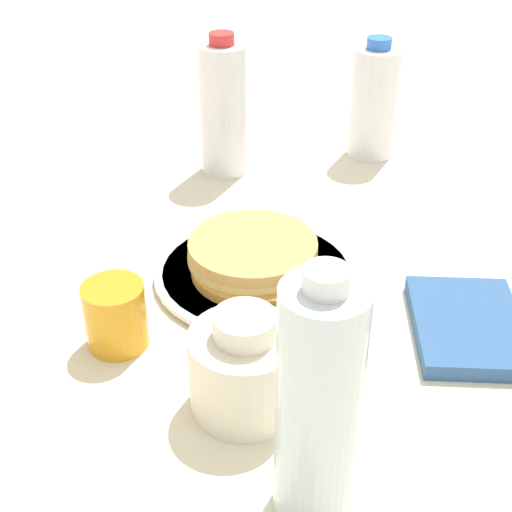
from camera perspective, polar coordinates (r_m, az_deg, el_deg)
ground_plane at (r=0.95m, az=-0.41°, el=-0.72°), size 4.00×4.00×0.00m
plate at (r=0.92m, az=-0.00°, el=-1.35°), size 0.26×0.26×0.01m
pancake_stack at (r=0.91m, az=-0.20°, el=0.02°), size 0.18×0.17×0.04m
juice_glass at (r=0.81m, az=-11.16°, el=-4.70°), size 0.07×0.07×0.08m
cream_jug at (r=0.72m, az=-0.88°, el=-8.90°), size 0.11×0.11×0.11m
water_bottle_near at (r=0.58m, az=4.99°, el=-11.85°), size 0.07×0.07×0.25m
water_bottle_mid at (r=1.16m, az=-2.63°, el=11.67°), size 0.08×0.08×0.23m
water_bottle_far at (r=1.24m, az=9.40°, el=12.06°), size 0.08×0.08×0.20m
napkin at (r=0.87m, az=16.57°, el=-5.37°), size 0.21×0.20×0.02m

